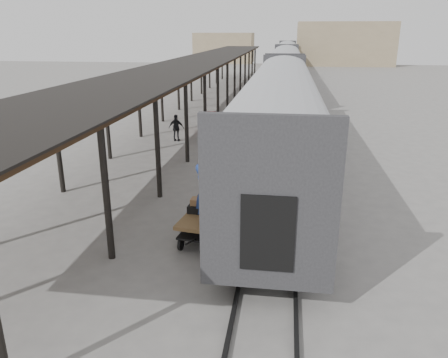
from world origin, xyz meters
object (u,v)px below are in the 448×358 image
baggage_cart (207,220)px  porter (203,193)px  pedestrian (176,128)px  luggage_tug (210,122)px

baggage_cart → porter: (0.03, -0.65, 1.13)m
porter → pedestrian: size_ratio=1.15×
baggage_cart → pedestrian: bearing=116.9°
baggage_cart → pedestrian: size_ratio=1.60×
baggage_cart → luggage_tug: size_ratio=1.79×
baggage_cart → pedestrian: 13.26m
luggage_tug → porter: size_ratio=0.78×
luggage_tug → pedestrian: size_ratio=0.90×
baggage_cart → pedestrian: (-4.12, 12.60, 0.15)m
luggage_tug → baggage_cart: bearing=-89.2°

